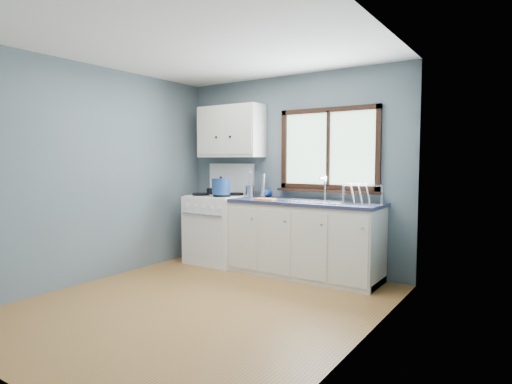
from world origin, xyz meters
The scene contains 19 objects.
floor centered at (0.00, 0.00, -0.01)m, with size 3.20×3.60×0.02m, color olive.
ceiling centered at (0.00, 0.00, 2.51)m, with size 3.20×3.60×0.02m, color white.
wall_back centered at (0.00, 1.81, 1.25)m, with size 3.20×0.02×2.50m, color slate.
wall_front centered at (0.00, -1.81, 1.25)m, with size 3.20×0.02×2.50m, color slate.
wall_left centered at (-1.61, 0.00, 1.25)m, with size 0.02×3.60×2.50m, color slate.
wall_right centered at (1.61, 0.00, 1.25)m, with size 0.02×3.60×2.50m, color slate.
gas_range centered at (-0.95, 1.47, 0.49)m, with size 0.76×0.69×1.36m.
base_cabinets centered at (0.36, 1.49, 0.41)m, with size 1.85×0.60×0.88m.
countertop centered at (0.36, 1.49, 0.90)m, with size 1.89×0.64×0.04m, color #1F233C.
sink centered at (0.54, 1.49, 0.86)m, with size 0.84×0.46×0.44m.
window centered at (0.54, 1.77, 1.48)m, with size 1.36×0.10×1.03m.
upper_cabinets centered at (-0.85, 1.63, 1.80)m, with size 0.95×0.35×0.70m.
skillet centered at (-1.11, 1.61, 0.99)m, with size 0.39×0.27×0.05m.
stockpot centered at (-0.78, 1.31, 1.07)m, with size 0.28×0.28×0.24m.
utensil_crock centered at (-0.54, 1.63, 1.00)m, with size 0.15×0.15×0.38m.
thermos centered at (-0.35, 1.66, 1.07)m, with size 0.07×0.07×0.31m, color silver.
soap_bottle centered at (-0.33, 1.65, 1.06)m, with size 0.10×0.10×0.27m, color #1B43AB.
dish_towel centered at (-0.11, 1.33, 0.93)m, with size 0.25×0.18×0.02m, color orange.
dish_rack centered at (1.04, 1.55, 0.98)m, with size 0.53×0.46×0.23m.
Camera 1 is at (2.71, -3.10, 1.40)m, focal length 30.00 mm.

